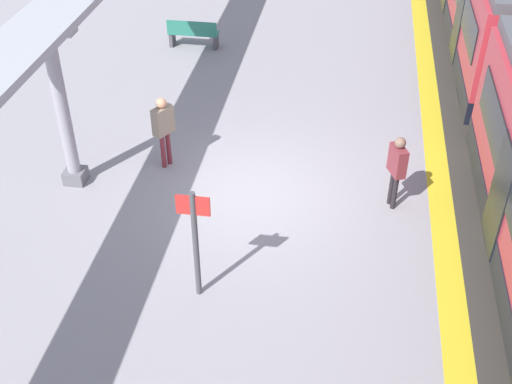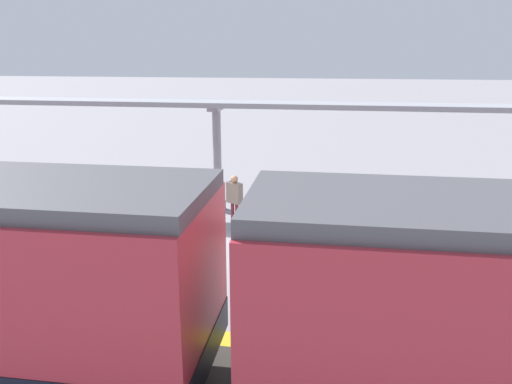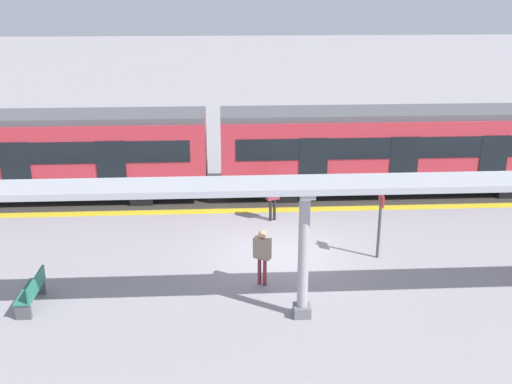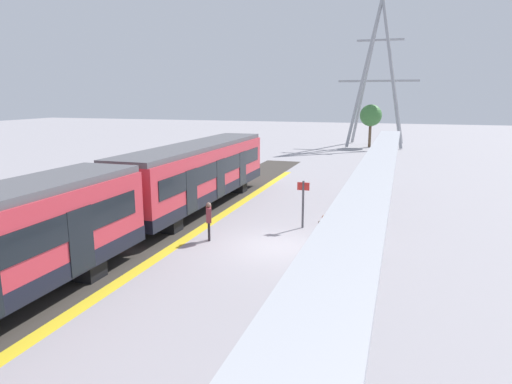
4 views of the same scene
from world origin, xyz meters
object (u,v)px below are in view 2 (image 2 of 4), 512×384
Objects in this scene: passenger_by_the_benches at (234,196)px; bench_near_end at (441,216)px; canopy_pillar_second at (217,159)px; platform_info_sign at (91,197)px; passenger_waiting_near_edge at (156,262)px; bench_mid_platform at (5,199)px.

bench_near_end is at bearing -82.12° from passenger_by_the_benches.
canopy_pillar_second is 2.09× the size of passenger_by_the_benches.
platform_info_sign reaches higher than passenger_waiting_near_edge.
canopy_pillar_second is 6.79m from passenger_waiting_near_edge.
canopy_pillar_second is 2.15× the size of passenger_waiting_near_edge.
bench_mid_platform is (-0.28, 14.28, 0.00)m from bench_near_end.
bench_near_end is 0.68× the size of platform_info_sign.
bench_mid_platform is 4.88m from platform_info_sign.
platform_info_sign reaches higher than bench_mid_platform.
platform_info_sign is 1.34× the size of passenger_waiting_near_edge.
passenger_by_the_benches reaches higher than bench_near_end.
passenger_waiting_near_edge is (-5.83, 6.95, 0.58)m from bench_near_end.
canopy_pillar_second reaches higher than bench_near_end.
platform_info_sign is (-3.39, 2.86, -0.47)m from canopy_pillar_second.
passenger_waiting_near_edge is (-6.75, -0.21, -0.77)m from canopy_pillar_second.
passenger_waiting_near_edge is at bearing -178.26° from canopy_pillar_second.
bench_mid_platform is at bearing 85.85° from passenger_by_the_benches.
passenger_by_the_benches is (-0.58, -8.05, 0.62)m from bench_mid_platform.
canopy_pillar_second is at bearing 82.68° from bench_near_end.
bench_mid_platform is 0.93× the size of passenger_waiting_near_edge.
canopy_pillar_second is 7.35m from bench_mid_platform.
passenger_by_the_benches is at bearing -152.61° from canopy_pillar_second.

